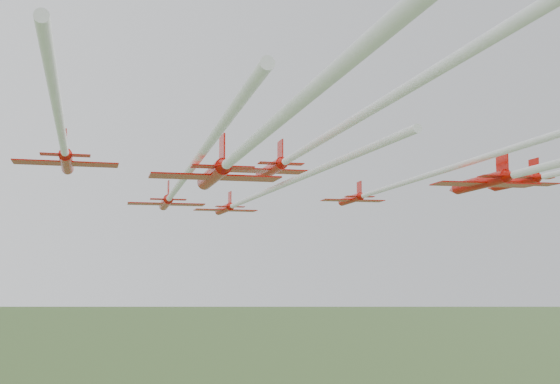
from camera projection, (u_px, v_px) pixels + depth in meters
jet_lead at (254, 197)px, 84.16m from camera, size 27.33×61.54×2.67m
jet_row2_left at (178, 187)px, 67.18m from camera, size 29.25×58.38×2.68m
jet_row2_right at (412, 180)px, 70.57m from camera, size 31.52×61.77×2.39m
jet_row3_left at (64, 146)px, 56.23m from camera, size 19.90×42.14×2.79m
jet_row3_mid at (306, 149)px, 60.08m from camera, size 25.81×52.77×2.95m
jet_row4_left at (247, 146)px, 39.77m from camera, size 24.88×51.13×2.84m
jet_row4_right at (547, 166)px, 49.86m from camera, size 22.68×42.18×2.66m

